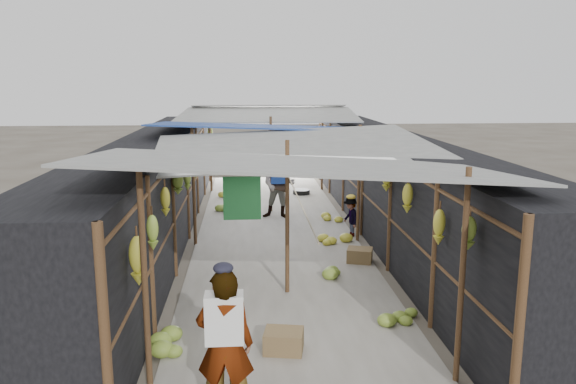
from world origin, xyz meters
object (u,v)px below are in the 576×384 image
object	(u,v)px
crate_near	(284,342)
vendor_seated	(351,217)
vendor_elderly	(225,344)
black_basin	(301,192)
shopper_blue	(279,185)

from	to	relation	value
crate_near	vendor_seated	world-z (taller)	vendor_seated
crate_near	vendor_elderly	size ratio (longest dim) A/B	0.31
black_basin	vendor_elderly	bearing A→B (deg)	-99.48
crate_near	black_basin	bearing A→B (deg)	93.38
black_basin	vendor_elderly	size ratio (longest dim) A/B	0.32
vendor_elderly	vendor_seated	bearing A→B (deg)	-106.35
shopper_blue	vendor_seated	xyz separation A→B (m)	(1.53, -1.91, -0.43)
vendor_elderly	vendor_seated	xyz separation A→B (m)	(2.61, 6.84, -0.36)
vendor_seated	crate_near	bearing A→B (deg)	-30.59
crate_near	vendor_seated	xyz separation A→B (m)	(1.90, 5.46, 0.31)
crate_near	black_basin	size ratio (longest dim) A/B	0.95
vendor_elderly	crate_near	bearing A→B (deg)	-112.52
crate_near	shopper_blue	xyz separation A→B (m)	(0.37, 7.37, 0.74)
crate_near	vendor_elderly	bearing A→B (deg)	-106.78
shopper_blue	vendor_seated	distance (m)	2.49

